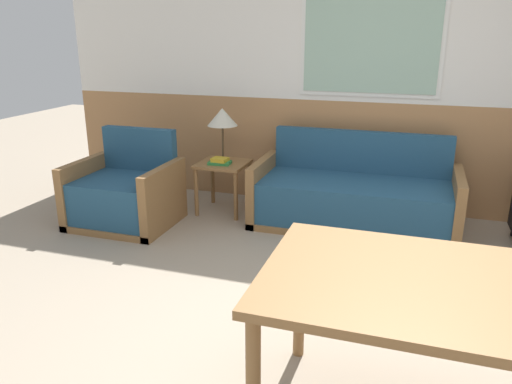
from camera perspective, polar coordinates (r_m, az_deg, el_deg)
The scene contains 8 objects.
ground_plane at distance 2.90m, azimuth 12.79°, elevation -19.08°, with size 16.00×16.00×0.00m, color gray.
wall_back at distance 4.97m, azimuth 16.87°, elevation 13.06°, with size 7.20×0.09×2.70m.
couch at distance 4.65m, azimuth 11.16°, elevation -0.79°, with size 1.82×0.81×0.83m.
armchair at distance 4.78m, azimuth -14.71°, elevation -0.41°, with size 0.90×0.76×0.85m.
side_table at distance 4.91m, azimuth -3.76°, elevation 2.33°, with size 0.47×0.47×0.50m.
table_lamp at distance 4.88m, azimuth -3.87°, elevation 8.43°, with size 0.29×0.29×0.52m.
book_stack at distance 4.81m, azimuth -4.15°, elevation 3.51°, with size 0.22×0.16×0.06m.
dining_table at distance 2.22m, azimuth 23.58°, elevation -11.65°, with size 1.71×0.92×0.76m.
Camera 1 is at (0.12, -2.33, 1.73)m, focal length 35.00 mm.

